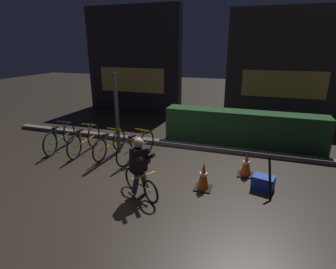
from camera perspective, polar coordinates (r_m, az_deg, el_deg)
ground_plane at (r=6.37m, az=-3.47°, el=-9.15°), size 40.00×40.00×0.00m
sidewalk_curb at (r=8.25m, az=2.23°, el=-2.07°), size 12.00×0.24×0.12m
hedge_row at (r=8.68m, az=15.47°, el=1.42°), size 4.80×0.70×1.02m
storefront_left at (r=13.02m, az=-7.29°, el=15.39°), size 4.51×0.54×4.61m
storefront_right at (r=12.48m, az=23.52°, el=13.48°), size 4.73×0.54×4.41m
street_post at (r=7.61m, az=-10.74°, el=4.27°), size 0.10×0.10×2.26m
parked_bike_leftmost at (r=8.53m, az=-21.81°, el=-0.66°), size 0.46×1.67×0.78m
parked_bike_left_mid at (r=8.04m, az=-17.21°, el=-1.27°), size 0.46×1.68×0.77m
parked_bike_center_left at (r=7.65m, az=-12.17°, el=-2.05°), size 0.46×1.55×0.72m
parked_bike_center_right at (r=7.25m, az=-6.68°, el=-2.69°), size 0.47×1.65×0.77m
traffic_cone_near at (r=5.84m, az=7.48°, el=-8.74°), size 0.36×0.36×0.61m
traffic_cone_far at (r=6.64m, az=16.18°, el=-6.07°), size 0.36×0.36×0.58m
blue_crate at (r=6.20m, az=19.43°, el=-9.54°), size 0.51×0.42×0.30m
cyclist at (r=5.46m, az=-5.83°, el=-6.77°), size 1.02×0.71×1.25m
closed_umbrella at (r=5.87m, az=20.70°, el=-8.67°), size 0.15×0.43×0.78m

